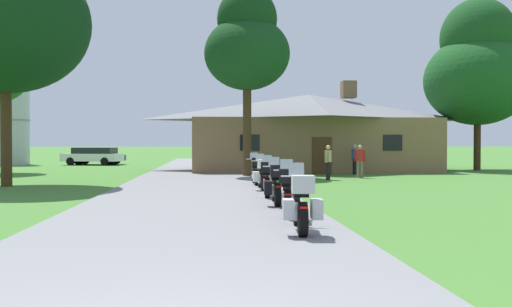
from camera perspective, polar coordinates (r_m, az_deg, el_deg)
ground_plane at (r=24.35m, az=-5.67°, el=-3.09°), size 500.00×500.00×0.00m
asphalt_driveway at (r=22.35m, az=-5.76°, el=-3.39°), size 6.40×80.00×0.06m
motorcycle_red_nearest_to_camera at (r=10.80m, az=4.53°, el=-5.10°), size 0.80×2.08×1.30m
motorcycle_blue_second_in_row at (r=13.42m, az=3.17°, el=-3.84°), size 0.72×2.08×1.30m
motorcycle_red_third_in_row at (r=15.61m, az=2.08°, el=-3.19°), size 0.76×2.08×1.30m
motorcycle_black_fourth_in_row at (r=18.07m, az=1.14°, el=-2.57°), size 0.68×2.08×1.30m
motorcycle_orange_fifth_in_row at (r=20.63m, az=0.64°, el=-2.15°), size 0.72×2.08×1.30m
motorcycle_green_farthest_in_row at (r=23.20m, az=-0.04°, el=-1.76°), size 0.66×2.08×1.30m
stone_lodge at (r=36.65m, az=5.31°, el=2.23°), size 15.57×9.52×5.79m
bystander_blue_shirt_near_lodge at (r=31.91m, az=9.94°, el=-0.41°), size 0.29×0.54×1.69m
bystander_tan_shirt_beside_signpost at (r=27.07m, az=7.30°, el=-0.71°), size 0.38×0.48×1.67m
bystander_red_shirt_by_tree at (r=28.88m, az=10.45°, el=-0.60°), size 0.54×0.28×1.67m
tree_right_of_lodge at (r=39.41m, az=21.51°, el=8.07°), size 6.79×6.79×11.07m
tree_by_lodge_front at (r=29.84m, az=-0.91°, el=11.01°), size 4.46×4.46×9.87m
tree_left_near at (r=25.67m, az=-24.03°, el=13.83°), size 6.76×6.76×11.92m
metal_silo_distant at (r=50.06m, az=-23.62°, el=3.53°), size 3.11×3.11×7.96m
parked_white_suv_far_left at (r=46.70m, az=-16.15°, el=-0.18°), size 4.90×2.86×1.40m
parked_navy_sedan_far_left at (r=47.81m, az=-15.73°, el=-0.31°), size 4.38×2.29×1.20m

